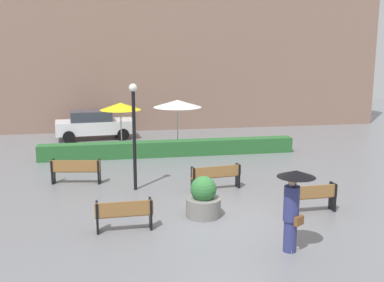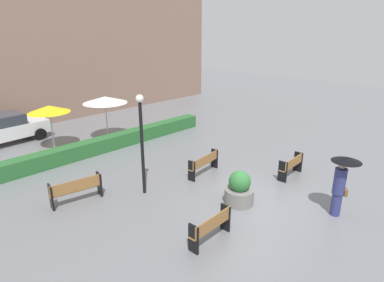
# 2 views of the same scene
# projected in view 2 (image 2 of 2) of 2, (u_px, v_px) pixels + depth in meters

# --- Properties ---
(ground_plane) EXTENTS (60.00, 60.00, 0.00)m
(ground_plane) POSITION_uv_depth(u_px,v_px,m) (255.00, 201.00, 11.61)
(ground_plane) COLOR slate
(bench_far_left) EXTENTS (1.84, 0.66, 0.90)m
(bench_far_left) POSITION_uv_depth(u_px,v_px,m) (76.00, 189.00, 11.38)
(bench_far_left) COLOR olive
(bench_far_left) RESTS_ON ground
(bench_near_right) EXTENTS (1.53, 0.42, 0.87)m
(bench_near_right) POSITION_uv_depth(u_px,v_px,m) (292.00, 165.00, 13.43)
(bench_near_right) COLOR olive
(bench_near_right) RESTS_ON ground
(bench_near_left) EXTENTS (1.57, 0.38, 0.86)m
(bench_near_left) POSITION_uv_depth(u_px,v_px,m) (211.00, 226.00, 9.26)
(bench_near_left) COLOR olive
(bench_near_left) RESTS_ON ground
(bench_mid_center) EXTENTS (1.83, 0.54, 0.86)m
(bench_mid_center) POSITION_uv_depth(u_px,v_px,m) (204.00, 163.00, 13.64)
(bench_mid_center) COLOR olive
(bench_mid_center) RESTS_ON ground
(pedestrian_with_umbrella) EXTENTS (0.92, 0.92, 2.07)m
(pedestrian_with_umbrella) POSITION_uv_depth(u_px,v_px,m) (341.00, 179.00, 10.35)
(pedestrian_with_umbrella) COLOR navy
(pedestrian_with_umbrella) RESTS_ON ground
(planter_pot) EXTENTS (1.03, 1.03, 1.22)m
(planter_pot) POSITION_uv_depth(u_px,v_px,m) (239.00, 190.00, 11.33)
(planter_pot) COLOR slate
(planter_pot) RESTS_ON ground
(lamp_post) EXTENTS (0.28, 0.28, 3.73)m
(lamp_post) POSITION_uv_depth(u_px,v_px,m) (142.00, 134.00, 11.50)
(lamp_post) COLOR black
(lamp_post) RESTS_ON ground
(patio_umbrella_yellow) EXTENTS (2.04, 2.04, 2.28)m
(patio_umbrella_yellow) POSITION_uv_depth(u_px,v_px,m) (49.00, 109.00, 16.07)
(patio_umbrella_yellow) COLOR silver
(patio_umbrella_yellow) RESTS_ON ground
(patio_umbrella_white) EXTENTS (2.36, 2.36, 2.45)m
(patio_umbrella_white) POSITION_uv_depth(u_px,v_px,m) (105.00, 100.00, 17.38)
(patio_umbrella_white) COLOR silver
(patio_umbrella_white) RESTS_ON ground
(hedge_strip) EXTENTS (11.80, 0.70, 0.71)m
(hedge_strip) POSITION_uv_depth(u_px,v_px,m) (112.00, 142.00, 16.70)
(hedge_strip) COLOR #28602D
(hedge_strip) RESTS_ON ground
(building_facade) EXTENTS (28.00, 1.20, 10.81)m
(building_facade) POSITION_uv_depth(u_px,v_px,m) (45.00, 37.00, 20.36)
(building_facade) COLOR #846656
(building_facade) RESTS_ON ground
(parked_car) EXTENTS (4.34, 2.27, 1.57)m
(parked_car) POSITION_uv_depth(u_px,v_px,m) (4.00, 129.00, 17.35)
(parked_car) COLOR silver
(parked_car) RESTS_ON ground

